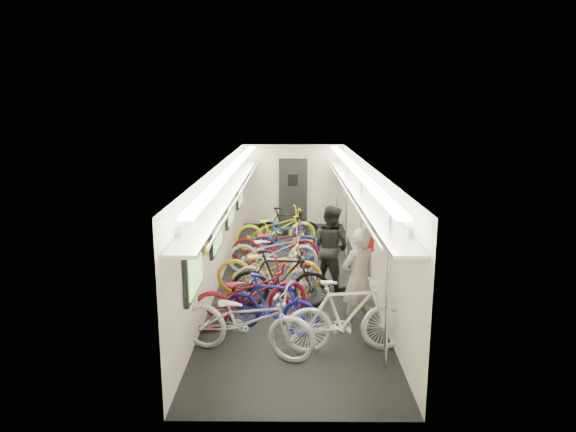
{
  "coord_description": "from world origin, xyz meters",
  "views": [
    {
      "loc": [
        -0.03,
        -10.25,
        3.57
      ],
      "look_at": [
        -0.12,
        0.82,
        1.15
      ],
      "focal_mm": 32.0,
      "sensor_mm": 36.0,
      "label": 1
    }
  ],
  "objects_px": {
    "bicycle_0": "(247,320)",
    "passenger_mid": "(331,247)",
    "bicycle_1": "(271,304)",
    "backpack": "(366,240)",
    "passenger_near": "(358,280)"
  },
  "relations": [
    {
      "from": "bicycle_0",
      "to": "passenger_mid",
      "type": "relative_size",
      "value": 1.24
    },
    {
      "from": "bicycle_0",
      "to": "bicycle_1",
      "type": "distance_m",
      "value": 0.8
    },
    {
      "from": "bicycle_1",
      "to": "backpack",
      "type": "xyz_separation_m",
      "value": [
        1.61,
        0.96,
        0.8
      ]
    },
    {
      "from": "passenger_near",
      "to": "backpack",
      "type": "xyz_separation_m",
      "value": [
        0.22,
        0.83,
        0.44
      ]
    },
    {
      "from": "passenger_mid",
      "to": "backpack",
      "type": "height_order",
      "value": "passenger_mid"
    },
    {
      "from": "bicycle_1",
      "to": "passenger_mid",
      "type": "bearing_deg",
      "value": -8.55
    },
    {
      "from": "passenger_mid",
      "to": "bicycle_1",
      "type": "bearing_deg",
      "value": 101.95
    },
    {
      "from": "bicycle_1",
      "to": "passenger_mid",
      "type": "height_order",
      "value": "passenger_mid"
    },
    {
      "from": "bicycle_0",
      "to": "bicycle_1",
      "type": "bearing_deg",
      "value": -5.46
    },
    {
      "from": "passenger_near",
      "to": "backpack",
      "type": "relative_size",
      "value": 4.44
    },
    {
      "from": "bicycle_1",
      "to": "passenger_mid",
      "type": "distance_m",
      "value": 2.39
    },
    {
      "from": "bicycle_1",
      "to": "backpack",
      "type": "relative_size",
      "value": 4.24
    },
    {
      "from": "bicycle_0",
      "to": "passenger_mid",
      "type": "distance_m",
      "value": 3.17
    },
    {
      "from": "bicycle_1",
      "to": "passenger_near",
      "type": "distance_m",
      "value": 1.43
    },
    {
      "from": "passenger_mid",
      "to": "backpack",
      "type": "distance_m",
      "value": 1.33
    }
  ]
}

